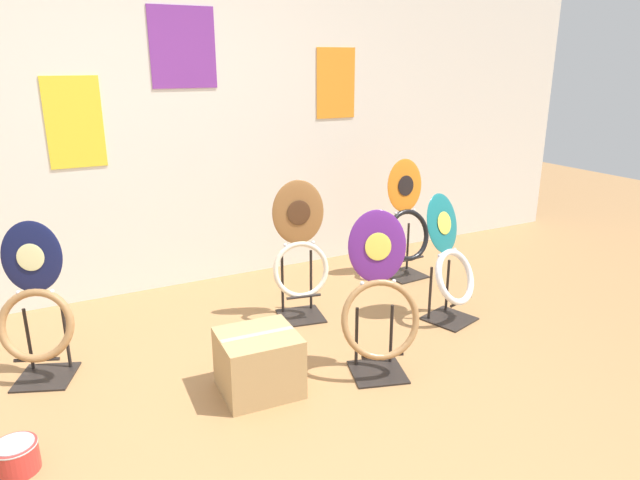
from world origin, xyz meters
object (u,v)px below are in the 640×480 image
Objects in this scene: toilet_seat_display_purple_note at (379,302)px; storage_box at (259,363)px; toilet_seat_display_orange_sun at (407,225)px; toilet_seat_display_teal_sax at (450,263)px; paint_can at (16,456)px; toilet_seat_display_woodgrain at (300,252)px; toilet_seat_display_navy_moon at (36,310)px.

storage_box is (-0.63, 0.13, -0.25)m from toilet_seat_display_purple_note.
toilet_seat_display_purple_note is (-0.99, -1.12, -0.01)m from toilet_seat_display_orange_sun.
storage_box is (-1.40, -0.22, -0.23)m from toilet_seat_display_teal_sax.
storage_box is (-1.62, -0.98, -0.26)m from toilet_seat_display_orange_sun.
storage_box is (1.11, 0.09, 0.09)m from paint_can.
toilet_seat_display_woodgrain is at bearing 25.12° from paint_can.
paint_can is 0.45× the size of storage_box.
storage_box is at bearing 4.85° from paint_can.
toilet_seat_display_woodgrain reaches higher than toilet_seat_display_navy_moon.
toilet_seat_display_navy_moon is 1.18m from storage_box.
paint_can is at bearing -158.42° from toilet_seat_display_orange_sun.
toilet_seat_display_purple_note is 1.77m from paint_can.
toilet_seat_display_navy_moon is 1.53m from toilet_seat_display_woodgrain.
toilet_seat_display_teal_sax is at bearing 24.57° from toilet_seat_display_purple_note.
toilet_seat_display_teal_sax is at bearing -10.16° from toilet_seat_display_navy_moon.
toilet_seat_display_orange_sun is 1.09m from toilet_seat_display_woodgrain.
toilet_seat_display_navy_moon is 1.03× the size of toilet_seat_display_teal_sax.
toilet_seat_display_woodgrain is 1.89m from paint_can.
toilet_seat_display_purple_note is 4.91× the size of paint_can.
toilet_seat_display_woodgrain reaches higher than toilet_seat_display_purple_note.
toilet_seat_display_orange_sun reaches higher than toilet_seat_display_purple_note.
toilet_seat_display_orange_sun is at bearing 21.58° from paint_can.
toilet_seat_display_purple_note is at bearing -85.94° from toilet_seat_display_woodgrain.
toilet_seat_display_orange_sun is 1.01× the size of toilet_seat_display_woodgrain.
toilet_seat_display_navy_moon is 2.40m from toilet_seat_display_teal_sax.
storage_box is (-0.57, -0.69, -0.29)m from toilet_seat_display_woodgrain.
toilet_seat_display_orange_sun is 2.95m from paint_can.
toilet_seat_display_navy_moon reaches higher than toilet_seat_display_teal_sax.
toilet_seat_display_orange_sun is 1.49m from toilet_seat_display_purple_note.
storage_box is (0.96, -0.64, -0.23)m from toilet_seat_display_navy_moon.
toilet_seat_display_teal_sax reaches higher than storage_box.
toilet_seat_display_woodgrain is at bearing -164.45° from toilet_seat_display_orange_sun.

